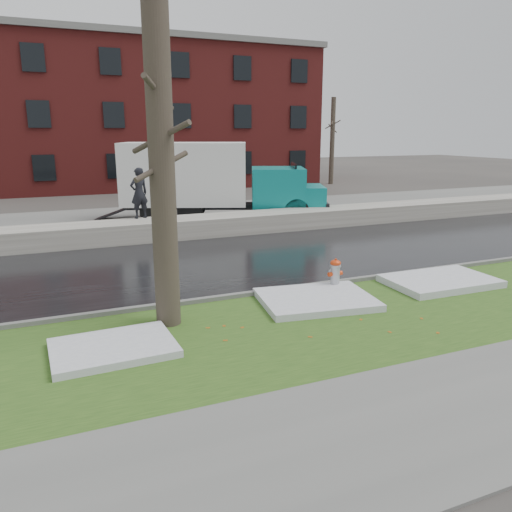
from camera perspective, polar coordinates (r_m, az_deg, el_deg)
name	(u,v)px	position (r m, az deg, el deg)	size (l,w,h in m)	color
ground	(276,309)	(11.62, 2.28, -6.02)	(120.00, 120.00, 0.00)	#47423D
verge	(301,327)	(10.57, 5.18, -8.05)	(60.00, 4.50, 0.04)	#274617
sidewalk	(425,419)	(7.82, 18.77, -17.21)	(60.00, 3.00, 0.05)	slate
road	(215,262)	(15.62, -4.75, -0.73)	(60.00, 7.00, 0.03)	black
parking_lot	(157,219)	(23.68, -11.23, 4.13)	(60.00, 9.00, 0.03)	slate
curb	(259,293)	(12.46, 0.32, -4.27)	(60.00, 0.15, 0.14)	slate
snowbank	(180,228)	(19.48, -8.65, 3.21)	(60.00, 1.60, 0.75)	#B0ABA0
brick_building	(133,118)	(40.44, -13.89, 15.10)	(26.00, 12.00, 10.00)	maroon
bg_tree_center	(18,142)	(35.90, -25.59, 11.67)	(1.40, 1.62, 6.50)	brown
bg_tree_right	(332,140)	(39.68, 8.71, 12.95)	(1.40, 1.62, 6.50)	brown
fire_hydrant	(335,273)	(12.88, 9.03, -1.94)	(0.40, 0.34, 0.82)	#AAADB2
tree	(162,170)	(10.12, -10.70, 9.68)	(1.23, 1.40, 6.39)	brown
box_truck	(210,180)	(22.98, -5.32, 8.68)	(10.42, 5.57, 3.52)	black
worker	(139,193)	(19.58, -13.22, 7.01)	(0.70, 0.46, 1.92)	black
snow_patch_near	(316,299)	(11.94, 6.90, -4.95)	(2.60, 2.00, 0.16)	silver
snow_patch_far	(113,348)	(9.71, -15.99, -10.06)	(2.20, 1.60, 0.14)	silver
snow_patch_side	(440,281)	(14.12, 20.30, -2.70)	(2.80, 1.80, 0.18)	silver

